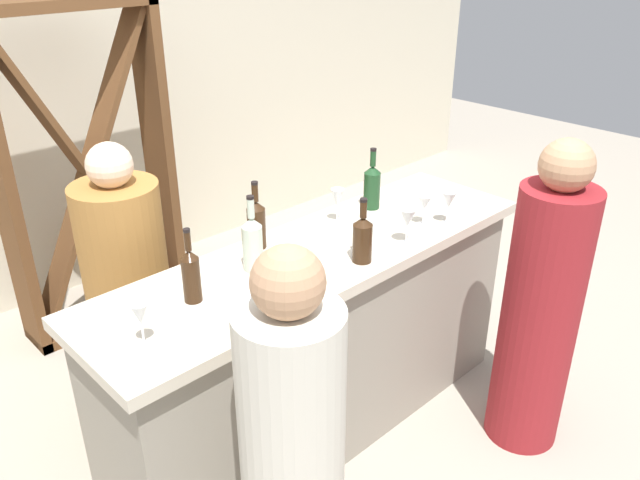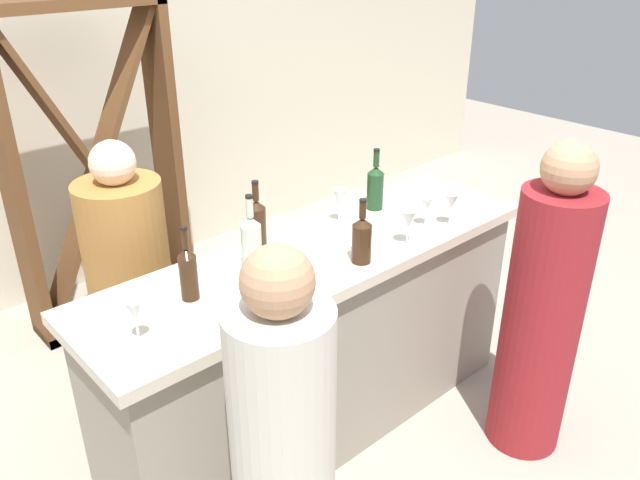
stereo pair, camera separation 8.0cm
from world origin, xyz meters
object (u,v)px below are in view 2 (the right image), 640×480
at_px(wine_bottle_leftmost_amber_brown, 188,272).
at_px(wine_glass_near_center, 451,203).
at_px(person_center_guest, 542,316).
at_px(person_left_guest, 283,461).
at_px(wine_bottle_second_right_amber_brown, 362,239).
at_px(person_right_guest, 133,298).
at_px(wine_glass_far_left, 135,313).
at_px(wine_bottle_rightmost_olive_green, 375,186).
at_px(wine_bottle_center_amber_brown, 257,222).
at_px(wine_glass_far_center, 339,200).
at_px(wine_rack, 96,171).
at_px(wine_glass_near_right, 427,205).
at_px(wine_bottle_second_left_clear_pale, 251,241).
at_px(wine_glass_near_left, 408,220).

xyz_separation_m(wine_bottle_leftmost_amber_brown, wine_glass_near_center, (1.24, -0.25, 0.00)).
bearing_deg(person_center_guest, person_left_guest, 77.20).
xyz_separation_m(wine_bottle_second_right_amber_brown, person_right_guest, (-0.62, 0.89, -0.44)).
bearing_deg(person_center_guest, wine_glass_far_left, 61.08).
relative_size(wine_glass_far_left, person_right_guest, 0.12).
height_order(wine_bottle_rightmost_olive_green, wine_glass_near_center, wine_bottle_rightmost_olive_green).
height_order(wine_bottle_rightmost_olive_green, wine_glass_far_left, wine_bottle_rightmost_olive_green).
distance_m(wine_bottle_center_amber_brown, person_left_guest, 1.04).
relative_size(wine_glass_far_center, person_right_guest, 0.12).
relative_size(wine_bottle_rightmost_olive_green, person_right_guest, 0.21).
bearing_deg(wine_rack, wine_glass_near_right, -66.22).
bearing_deg(wine_bottle_leftmost_amber_brown, person_right_guest, 84.90).
distance_m(wine_bottle_leftmost_amber_brown, wine_glass_far_left, 0.31).
height_order(wine_bottle_center_amber_brown, wine_glass_far_left, wine_bottle_center_amber_brown).
xyz_separation_m(wine_bottle_second_left_clear_pale, person_center_guest, (0.99, -0.77, -0.41)).
height_order(wine_bottle_second_right_amber_brown, person_left_guest, person_left_guest).
bearing_deg(person_right_guest, wine_glass_near_right, 57.68).
distance_m(wine_glass_near_center, person_right_guest, 1.56).
distance_m(wine_glass_far_left, person_left_guest, 0.68).
height_order(wine_glass_near_left, wine_glass_far_center, same).
distance_m(wine_glass_near_right, person_right_guest, 1.45).
xyz_separation_m(wine_glass_near_left, person_right_guest, (-0.88, 0.92, -0.45)).
relative_size(wine_rack, wine_glass_far_left, 11.49).
bearing_deg(wine_bottle_rightmost_olive_green, person_center_guest, -78.30).
xyz_separation_m(wine_bottle_rightmost_olive_green, wine_glass_far_left, (-1.41, -0.26, 0.00)).
relative_size(wine_bottle_rightmost_olive_green, wine_glass_near_left, 1.82).
bearing_deg(wine_glass_near_right, wine_bottle_center_amber_brown, 152.80).
xyz_separation_m(wine_bottle_second_right_amber_brown, person_center_guest, (0.62, -0.52, -0.39)).
xyz_separation_m(wine_rack, wine_bottle_second_right_amber_brown, (0.33, -1.84, 0.13)).
height_order(wine_glass_near_left, person_right_guest, person_right_guest).
relative_size(wine_bottle_second_left_clear_pale, person_left_guest, 0.22).
bearing_deg(wine_rack, person_right_guest, -107.35).
xyz_separation_m(wine_bottle_rightmost_olive_green, wine_glass_near_center, (0.11, -0.37, 0.00)).
xyz_separation_m(wine_bottle_second_left_clear_pale, wine_glass_far_center, (0.57, 0.08, -0.00)).
bearing_deg(person_center_guest, wine_bottle_second_left_clear_pale, 44.09).
height_order(wine_bottle_leftmost_amber_brown, person_left_guest, person_left_guest).
xyz_separation_m(wine_bottle_center_amber_brown, wine_glass_near_center, (0.79, -0.43, 0.00)).
bearing_deg(wine_glass_near_right, wine_glass_far_left, 178.16).
relative_size(wine_bottle_center_amber_brown, wine_glass_far_center, 1.79).
xyz_separation_m(wine_rack, wine_glass_near_left, (0.58, -1.87, 0.15)).
bearing_deg(wine_glass_near_center, person_left_guest, -163.90).
xyz_separation_m(wine_bottle_center_amber_brown, person_center_guest, (0.86, -0.92, -0.40)).
bearing_deg(wine_glass_far_center, wine_bottle_second_right_amber_brown, -120.00).
bearing_deg(wine_bottle_second_left_clear_pale, wine_glass_far_center, 8.54).
bearing_deg(person_left_guest, wine_rack, 4.67).
bearing_deg(wine_rack, person_left_guest, -100.69).
xyz_separation_m(wine_bottle_second_left_clear_pale, wine_bottle_second_right_amber_brown, (0.37, -0.26, -0.02)).
xyz_separation_m(wine_glass_near_center, wine_glass_far_left, (-1.52, 0.11, 0.00)).
distance_m(wine_rack, wine_bottle_rightmost_olive_green, 1.68).
height_order(wine_bottle_second_left_clear_pale, wine_glass_far_center, wine_bottle_second_left_clear_pale).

